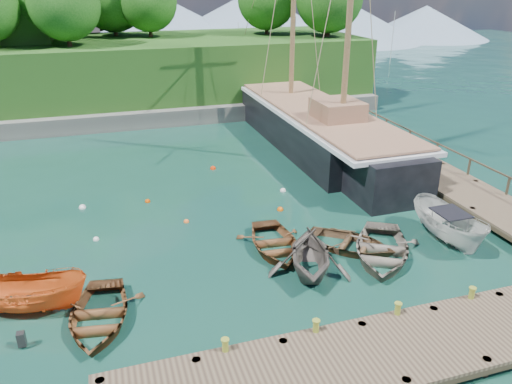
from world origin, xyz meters
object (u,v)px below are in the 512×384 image
rowboat_3 (380,257)px  cabin_boat_white (446,240)px  rowboat_0 (99,323)px  schooner (313,129)px  rowboat_4 (350,249)px  motorboat_orange (32,311)px  rowboat_1 (309,273)px  rowboat_2 (274,249)px

rowboat_3 → cabin_boat_white: cabin_boat_white is taller
rowboat_0 → schooner: (15.08, 16.18, 1.22)m
rowboat_4 → motorboat_orange: (-13.01, -0.54, 0.00)m
rowboat_1 → motorboat_orange: bearing=-163.9°
rowboat_3 → motorboat_orange: size_ratio=1.12×
rowboat_2 → cabin_boat_white: 7.95m
motorboat_orange → cabin_boat_white: cabin_boat_white is taller
rowboat_2 → rowboat_3: (4.13, -2.01, 0.00)m
rowboat_0 → rowboat_1: rowboat_1 is taller
rowboat_2 → rowboat_4: size_ratio=1.04×
rowboat_1 → motorboat_orange: 10.56m
rowboat_1 → rowboat_4: bearing=46.2°
schooner → cabin_boat_white: bearing=-89.5°
cabin_boat_white → schooner: 14.87m
rowboat_0 → rowboat_2: size_ratio=1.02×
rowboat_4 → motorboat_orange: size_ratio=0.93×
rowboat_0 → motorboat_orange: bearing=157.2°
rowboat_1 → schooner: schooner is taller
rowboat_2 → rowboat_4: rowboat_2 is taller
rowboat_3 → schooner: (3.42, 15.23, 1.22)m
rowboat_4 → cabin_boat_white: (4.59, -0.61, 0.00)m
rowboat_1 → rowboat_3: size_ratio=0.82×
rowboat_4 → cabin_boat_white: 4.63m
cabin_boat_white → rowboat_1: bearing=-174.4°
rowboat_3 → cabin_boat_white: (3.66, 0.41, 0.00)m
schooner → rowboat_3: bearing=-103.1°
rowboat_4 → cabin_boat_white: size_ratio=0.86×
rowboat_2 → schooner: bearing=65.0°
rowboat_1 → rowboat_2: size_ratio=0.95×
rowboat_2 → rowboat_4: 3.34m
rowboat_3 → cabin_boat_white: bearing=37.1°
rowboat_4 → schooner: bearing=28.5°
rowboat_2 → motorboat_orange: motorboat_orange is taller
rowboat_2 → rowboat_3: 4.59m
motorboat_orange → rowboat_1: bearing=-78.6°
rowboat_0 → motorboat_orange: (-2.28, 1.44, 0.00)m
rowboat_3 → rowboat_4: rowboat_3 is taller
rowboat_3 → rowboat_4: bearing=163.0°
motorboat_orange → rowboat_4: bearing=-72.5°
rowboat_4 → motorboat_orange: 13.03m
rowboat_1 → cabin_boat_white: size_ratio=0.84×
rowboat_1 → rowboat_2: (-0.72, 2.21, 0.00)m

